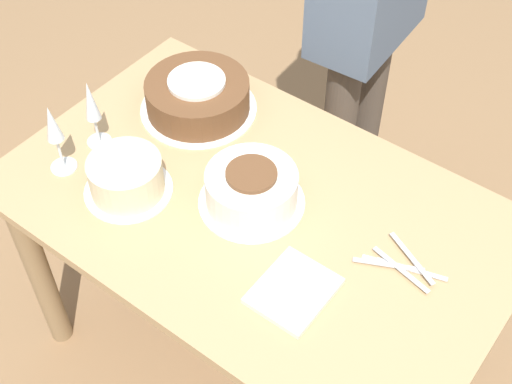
% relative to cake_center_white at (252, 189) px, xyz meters
% --- Properties ---
extents(ground_plane, '(12.00, 12.00, 0.00)m').
position_rel_cake_center_white_xyz_m(ground_plane, '(-0.01, 0.00, -0.82)').
color(ground_plane, '#8E6B47').
extents(dining_table, '(1.31, 0.82, 0.77)m').
position_rel_cake_center_white_xyz_m(dining_table, '(-0.01, 0.00, -0.18)').
color(dining_table, tan).
rests_on(dining_table, ground_plane).
extents(cake_center_white, '(0.27, 0.27, 0.11)m').
position_rel_cake_center_white_xyz_m(cake_center_white, '(0.00, 0.00, 0.00)').
color(cake_center_white, white).
rests_on(cake_center_white, dining_table).
extents(cake_front_chocolate, '(0.34, 0.34, 0.11)m').
position_rel_cake_center_white_xyz_m(cake_front_chocolate, '(0.34, -0.19, -0.00)').
color(cake_front_chocolate, white).
rests_on(cake_front_chocolate, dining_table).
extents(cake_back_decorated, '(0.23, 0.23, 0.10)m').
position_rel_cake_center_white_xyz_m(cake_back_decorated, '(0.28, 0.16, -0.00)').
color(cake_back_decorated, white).
rests_on(cake_back_decorated, dining_table).
extents(wine_glass_near, '(0.07, 0.07, 0.21)m').
position_rel_cake_center_white_xyz_m(wine_glass_near, '(0.48, 0.20, 0.09)').
color(wine_glass_near, silver).
rests_on(wine_glass_near, dining_table).
extents(wine_glass_far, '(0.07, 0.07, 0.21)m').
position_rel_cake_center_white_xyz_m(wine_glass_far, '(0.47, 0.08, 0.08)').
color(wine_glass_far, silver).
rests_on(wine_glass_far, dining_table).
extents(fork_pile, '(0.21, 0.13, 0.01)m').
position_rel_cake_center_white_xyz_m(fork_pile, '(-0.41, -0.05, -0.04)').
color(fork_pile, silver).
rests_on(fork_pile, dining_table).
extents(napkin_stack, '(0.16, 0.19, 0.02)m').
position_rel_cake_center_white_xyz_m(napkin_stack, '(-0.24, 0.16, -0.04)').
color(napkin_stack, silver).
rests_on(napkin_stack, dining_table).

